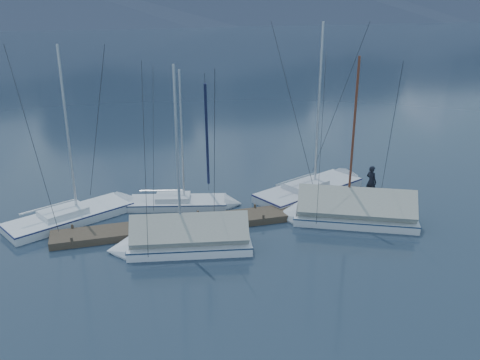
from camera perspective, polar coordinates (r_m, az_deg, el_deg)
name	(u,v)px	position (r m, az deg, el deg)	size (l,w,h in m)	color
ground	(252,238)	(23.76, 1.34, -6.58)	(1000.00, 1000.00, 0.00)	#14202F
dock	(240,219)	(25.44, 0.00, -4.44)	(18.00, 1.50, 0.54)	#382D23
mooring_posts	(230,216)	(25.22, -1.09, -4.06)	(15.12, 1.52, 0.35)	#382D23
sailboat_open_left	(87,213)	(27.15, -16.84, -3.59)	(7.29, 5.02, 9.46)	silver
sailboat_open_mid	(192,203)	(27.38, -5.38, -2.64)	(6.25, 3.12, 7.96)	silver
sailboat_open_right	(321,187)	(29.83, 9.06, -0.80)	(8.05, 5.18, 10.36)	silver
sailboat_covered_near	(344,213)	(25.82, 11.63, -3.67)	(7.15, 4.89, 9.00)	silver
sailboat_covered_far	(178,241)	(22.69, -6.95, -6.83)	(6.60, 3.09, 8.92)	white
person	(371,181)	(28.25, 14.52, -0.16)	(0.64, 0.42, 1.75)	black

